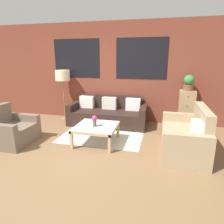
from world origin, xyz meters
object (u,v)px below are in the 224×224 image
at_px(couch_dark, 108,114).
at_px(coffee_table, 96,128).
at_px(floor_lamp, 63,77).
at_px(drawer_cabinet, 186,109).
at_px(potted_plant, 189,83).
at_px(armchair_corner, 12,131).
at_px(settee_vintage, 186,138).
at_px(flower_vase, 95,120).

bearing_deg(couch_dark, coffee_table, -86.26).
bearing_deg(floor_lamp, drawer_cabinet, 1.53).
distance_m(drawer_cabinet, potted_plant, 0.70).
distance_m(couch_dark, armchair_corner, 2.47).
xyz_separation_m(armchair_corner, drawer_cabinet, (3.80, 2.01, 0.22)).
relative_size(coffee_table, potted_plant, 2.19).
height_order(armchair_corner, coffee_table, armchair_corner).
bearing_deg(couch_dark, drawer_cabinet, 6.24).
bearing_deg(couch_dark, armchair_corner, -133.88).
relative_size(settee_vintage, coffee_table, 1.70).
height_order(coffee_table, flower_vase, flower_vase).
xyz_separation_m(drawer_cabinet, potted_plant, (-0.00, 0.00, 0.70)).
bearing_deg(armchair_corner, flower_vase, 12.14).
relative_size(couch_dark, drawer_cabinet, 2.14).
height_order(armchair_corner, potted_plant, potted_plant).
bearing_deg(drawer_cabinet, couch_dark, -173.76).
height_order(armchair_corner, flower_vase, armchair_corner).
bearing_deg(flower_vase, floor_lamp, 133.94).
bearing_deg(settee_vintage, coffee_table, 179.64).
xyz_separation_m(armchair_corner, flower_vase, (1.78, 0.38, 0.27)).
relative_size(couch_dark, potted_plant, 5.35).
xyz_separation_m(couch_dark, settee_vintage, (1.94, -1.35, 0.03)).
relative_size(drawer_cabinet, potted_plant, 2.50).
bearing_deg(settee_vintage, floor_lamp, 155.97).
height_order(floor_lamp, drawer_cabinet, floor_lamp).
height_order(couch_dark, flower_vase, couch_dark).
height_order(floor_lamp, potted_plant, floor_lamp).
bearing_deg(drawer_cabinet, coffee_table, -141.88).
xyz_separation_m(coffee_table, drawer_cabinet, (2.00, 1.57, 0.16)).
bearing_deg(drawer_cabinet, floor_lamp, -178.47).
height_order(coffee_table, potted_plant, potted_plant).
bearing_deg(flower_vase, settee_vintage, 1.28).
bearing_deg(armchair_corner, settee_vintage, 6.65).
bearing_deg(settee_vintage, drawer_cabinet, 84.55).
distance_m(couch_dark, potted_plant, 2.29).
relative_size(floor_lamp, potted_plant, 3.70).
height_order(armchair_corner, drawer_cabinet, drawer_cabinet).
bearing_deg(couch_dark, floor_lamp, 174.48).
xyz_separation_m(coffee_table, floor_lamp, (-1.49, 1.48, 0.94)).
height_order(couch_dark, armchair_corner, armchair_corner).
height_order(settee_vintage, coffee_table, settee_vintage).
bearing_deg(flower_vase, armchair_corner, -167.86).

